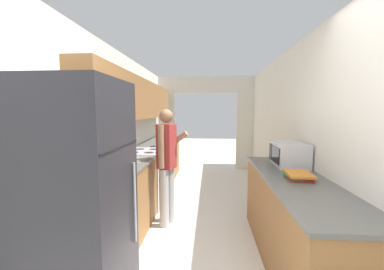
{
  "coord_description": "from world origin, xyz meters",
  "views": [
    {
      "loc": [
        0.12,
        -1.18,
        1.6
      ],
      "look_at": [
        -0.16,
        2.54,
        1.21
      ],
      "focal_mm": 22.0,
      "sensor_mm": 36.0,
      "label": 1
    }
  ],
  "objects": [
    {
      "name": "counter_right",
      "position": [
        0.98,
        1.18,
        0.46
      ],
      "size": [
        0.62,
        2.16,
        0.92
      ],
      "color": "brown",
      "rests_on": "ground_plane"
    },
    {
      "name": "counter_left",
      "position": [
        -0.98,
        3.02,
        0.46
      ],
      "size": [
        0.62,
        3.97,
        0.92
      ],
      "color": "brown",
      "rests_on": "ground_plane"
    },
    {
      "name": "wall_far_with_doorway",
      "position": [
        0.0,
        5.22,
        1.44
      ],
      "size": [
        2.97,
        0.06,
        2.5
      ],
      "color": "silver",
      "rests_on": "ground_plane"
    },
    {
      "name": "person",
      "position": [
        -0.47,
        1.97,
        0.86
      ],
      "size": [
        0.51,
        0.45,
        1.61
      ],
      "rotation": [
        0.0,
        0.0,
        1.24
      ],
      "color": "#9E9E9E",
      "rests_on": "ground_plane"
    },
    {
      "name": "knife",
      "position": [
        -0.93,
        3.13,
        0.93
      ],
      "size": [
        0.15,
        0.33,
        0.02
      ],
      "rotation": [
        0.0,
        0.0,
        -0.55
      ],
      "color": "#B7B7BC",
      "rests_on": "counter_left"
    },
    {
      "name": "wall_right",
      "position": [
        1.31,
        2.0,
        1.25
      ],
      "size": [
        0.06,
        7.59,
        2.5
      ],
      "color": "silver",
      "rests_on": "ground_plane"
    },
    {
      "name": "book_stack",
      "position": [
        0.99,
        1.16,
        0.96
      ],
      "size": [
        0.25,
        0.31,
        0.07
      ],
      "color": "red",
      "rests_on": "counter_right"
    },
    {
      "name": "wall_left",
      "position": [
        -1.23,
        2.4,
        1.48
      ],
      "size": [
        0.38,
        7.59,
        2.5
      ],
      "color": "silver",
      "rests_on": "ground_plane"
    },
    {
      "name": "range_oven",
      "position": [
        -0.98,
        2.64,
        0.47
      ],
      "size": [
        0.66,
        0.74,
        1.06
      ],
      "color": "#B7B7BC",
      "rests_on": "ground_plane"
    },
    {
      "name": "microwave",
      "position": [
        1.09,
        1.74,
        1.06
      ],
      "size": [
        0.36,
        0.52,
        0.29
      ],
      "color": "#B7B7BC",
      "rests_on": "counter_right"
    },
    {
      "name": "refrigerator",
      "position": [
        -0.93,
        0.57,
        0.92
      ],
      "size": [
        0.75,
        0.76,
        1.84
      ],
      "color": "black",
      "rests_on": "ground_plane"
    }
  ]
}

